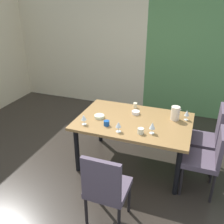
% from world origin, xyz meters
% --- Properties ---
extents(ground_plane, '(5.95, 5.48, 0.02)m').
position_xyz_m(ground_plane, '(0.00, 0.00, -0.01)').
color(ground_plane, '#29231E').
extents(back_panel_interior, '(3.18, 0.10, 2.72)m').
position_xyz_m(back_panel_interior, '(-1.39, 2.69, 1.36)').
color(back_panel_interior, beige).
rests_on(back_panel_interior, ground_plane).
extents(garden_window_panel, '(2.78, 0.10, 2.72)m').
position_xyz_m(garden_window_panel, '(1.59, 2.69, 1.36)').
color(garden_window_panel, '#517E4A').
rests_on(garden_window_panel, ground_plane).
extents(dining_table, '(1.63, 1.09, 0.75)m').
position_xyz_m(dining_table, '(0.53, 0.57, 0.67)').
color(dining_table, olive).
rests_on(dining_table, ground_plane).
extents(chair_head_near, '(0.44, 0.44, 0.97)m').
position_xyz_m(chair_head_near, '(0.57, -0.65, 0.55)').
color(chair_head_near, '#4F4252').
rests_on(chair_head_near, ground_plane).
extents(chair_right_far, '(0.44, 0.44, 1.02)m').
position_xyz_m(chair_right_far, '(1.58, 0.82, 0.57)').
color(chair_right_far, '#4F4252').
rests_on(chair_right_far, ground_plane).
extents(chair_right_near, '(0.44, 0.44, 0.93)m').
position_xyz_m(chair_right_near, '(1.57, 0.31, 0.54)').
color(chair_right_near, '#4F4252').
rests_on(chair_right_near, ground_plane).
extents(wine_glass_corner, '(0.08, 0.08, 0.16)m').
position_xyz_m(wine_glass_corner, '(0.85, 0.29, 0.86)').
color(wine_glass_corner, silver).
rests_on(wine_glass_corner, dining_table).
extents(wine_glass_south, '(0.07, 0.07, 0.15)m').
position_xyz_m(wine_glass_south, '(1.24, 0.84, 0.86)').
color(wine_glass_south, silver).
rests_on(wine_glass_south, dining_table).
extents(wine_glass_center, '(0.08, 0.08, 0.15)m').
position_xyz_m(wine_glass_center, '(-0.09, 0.21, 0.86)').
color(wine_glass_center, silver).
rests_on(wine_glass_center, dining_table).
extents(wine_glass_north, '(0.08, 0.08, 0.14)m').
position_xyz_m(wine_glass_north, '(0.43, 0.18, 0.85)').
color(wine_glass_north, silver).
rests_on(wine_glass_north, dining_table).
extents(serving_bowl_near_shelf, '(0.15, 0.15, 0.04)m').
position_xyz_m(serving_bowl_near_shelf, '(0.03, 0.47, 0.77)').
color(serving_bowl_near_shelf, beige).
rests_on(serving_bowl_near_shelf, dining_table).
extents(serving_bowl_left, '(0.12, 0.12, 0.05)m').
position_xyz_m(serving_bowl_left, '(0.50, 0.78, 0.78)').
color(serving_bowl_left, white).
rests_on(serving_bowl_left, dining_table).
extents(cup_near_window, '(0.08, 0.08, 0.07)m').
position_xyz_m(cup_near_window, '(0.22, 0.29, 0.79)').
color(cup_near_window, '#164798').
rests_on(cup_near_window, dining_table).
extents(cup_east, '(0.08, 0.08, 0.07)m').
position_xyz_m(cup_east, '(0.72, 0.24, 0.79)').
color(cup_east, beige).
rests_on(cup_east, dining_table).
extents(cup_right, '(0.07, 0.07, 0.08)m').
position_xyz_m(cup_right, '(0.43, 1.00, 0.79)').
color(cup_right, beige).
rests_on(cup_right, dining_table).
extents(pitcher_front, '(0.14, 0.13, 0.20)m').
position_xyz_m(pitcher_front, '(1.08, 0.80, 0.85)').
color(pitcher_front, '#F1DFC6').
rests_on(pitcher_front, dining_table).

